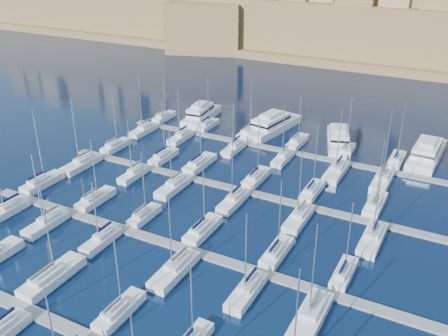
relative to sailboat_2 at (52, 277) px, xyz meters
The scene contains 47 objects.
ground 30.76m from the sailboat_2, 64.34° to the left, with size 600.00×600.00×0.00m, color black.
pontoon_mid_near 20.61m from the sailboat_2, 49.73° to the left, with size 84.00×2.00×0.40m, color slate.
pontoon_mid_far 40.00m from the sailboat_2, 70.55° to the left, with size 84.00×2.00×0.40m, color slate.
pontoon_far 61.19m from the sailboat_2, 77.43° to the left, with size 84.00×2.00×0.40m, color slate.
sailboat_2 is the anchor object (origin of this frame).
sailboat_3 13.22m from the sailboat_2, ahead, with size 2.55×8.51×12.36m.
sailboat_12 32.10m from the sailboat_2, 138.28° to the left, with size 2.86×9.52×16.17m.
sailboat_13 23.28m from the sailboat_2, 115.42° to the left, with size 2.65×8.84×12.90m.
sailboat_14 20.47m from the sailboat_2, 85.42° to the left, with size 2.27×7.57×13.15m.
sailboat_15 24.92m from the sailboat_2, 58.38° to the left, with size 2.77×9.24×13.32m.
sailboat_16 33.82m from the sailboat_2, 38.23° to the left, with size 2.59×8.64×13.32m.
sailboat_17 42.63m from the sailboat_2, 28.88° to the left, with size 2.38×7.95×12.69m.
sailboat_18 23.70m from the sailboat_2, 153.90° to the left, with size 2.64×8.81×13.61m.
sailboat_19 15.66m from the sailboat_2, 138.32° to the left, with size 2.65×8.82×14.12m.
sailboat_20 10.82m from the sailboat_2, 89.87° to the left, with size 2.40×8.01×11.82m.
sailboat_21 17.79m from the sailboat_2, 33.34° to the left, with size 3.04×10.13×13.65m.
sailboat_22 28.36m from the sailboat_2, 21.41° to the left, with size 2.69×8.96×13.86m.
sailboat_23 37.21m from the sailboat_2, 14.77° to the left, with size 3.22×10.72×15.69m.
sailboat_24 48.58m from the sailboat_2, 117.99° to the left, with size 2.57×8.58×13.82m.
sailboat_25 43.96m from the sailboat_2, 102.43° to the left, with size 2.59×8.63×14.01m.
sailboat_26 43.60m from the sailboat_2, 90.79° to the left, with size 3.00×10.00×15.38m.
sailboat_27 45.07m from the sailboat_2, 73.20° to the left, with size 2.73×9.09×13.26m.
sailboat_28 49.65m from the sailboat_2, 59.88° to the left, with size 2.60×8.68×14.38m.
sailboat_29 56.84m from the sailboat_2, 49.55° to the left, with size 2.79×9.30×13.63m.
sailboat_30 39.16m from the sailboat_2, 126.00° to the left, with size 3.10×10.32×15.95m.
sailboat_31 34.34m from the sailboat_2, 107.00° to the left, with size 2.39×7.96×13.00m.
sailboat_32 32.09m from the sailboat_2, 89.63° to the left, with size 2.85×9.49×13.19m.
sailboat_33 34.97m from the sailboat_2, 67.78° to the left, with size 2.67×8.92×14.90m.
sailboat_34 41.43m from the sailboat_2, 50.93° to the left, with size 2.80×9.34×14.31m.
sailboat_35 50.29m from the sailboat_2, 39.15° to the left, with size 3.05×10.18×14.68m.
sailboat_36 69.07m from the sailboat_2, 110.33° to the left, with size 2.49×8.31×12.41m.
sailboat_37 65.67m from the sailboat_2, 99.29° to the left, with size 2.52×8.41×13.01m.
sailboat_38 65.37m from the sailboat_2, 89.05° to the left, with size 2.86×9.52×14.09m.
sailboat_39 66.50m from the sailboat_2, 78.01° to the left, with size 2.67×8.89×11.96m.
sailboat_40 69.76m from the sailboat_2, 68.57° to the left, with size 2.59×8.65×13.67m.
sailboat_41 74.75m from the sailboat_2, 60.64° to the left, with size 2.73×9.10×14.16m.
sailboat_42 58.95m from the sailboat_2, 113.04° to the left, with size 2.75×9.17×14.99m.
sailboat_43 55.88m from the sailboat_2, 102.63° to the left, with size 2.58×8.61×13.02m.
sailboat_44 54.60m from the sailboat_2, 87.66° to the left, with size 2.56×8.54×11.92m.
sailboat_45 56.50m from the sailboat_2, 75.34° to the left, with size 2.50×8.34×13.04m.
sailboat_46 59.86m from the sailboat_2, 63.60° to the left, with size 3.14×10.46×14.52m.
sailboat_47 64.65m from the sailboat_2, 56.13° to the left, with size 3.10×10.33×15.94m.
motor_yacht_a 70.58m from the sailboat_2, 102.21° to the left, with size 6.36×16.53×5.25m.
motor_yacht_b 70.77m from the sailboat_2, 86.01° to the left, with size 9.12×20.22×5.25m.
motor_yacht_c 72.59m from the sailboat_2, 71.88° to the left, with size 9.64×16.83×5.25m.
motor_yacht_d 81.91m from the sailboat_2, 59.03° to the left, with size 6.59×19.03×5.25m.
fortified_city 183.98m from the sailboat_2, 85.90° to the left, with size 460.00×108.95×59.52m.
Camera 1 is at (36.00, -67.78, 46.37)m, focal length 40.00 mm.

